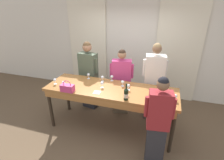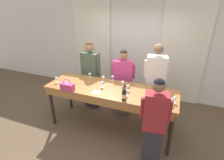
{
  "view_description": "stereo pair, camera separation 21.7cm",
  "coord_description": "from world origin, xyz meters",
  "views": [
    {
      "loc": [
        0.97,
        -3.04,
        2.65
      ],
      "look_at": [
        0.0,
        0.09,
        1.14
      ],
      "focal_mm": 28.0,
      "sensor_mm": 36.0,
      "label": 1
    },
    {
      "loc": [
        1.18,
        -2.97,
        2.65
      ],
      "look_at": [
        0.0,
        0.09,
        1.14
      ],
      "focal_mm": 28.0,
      "sensor_mm": 36.0,
      "label": 2
    }
  ],
  "objects": [
    {
      "name": "guest_pink_top",
      "position": [
        0.06,
        0.65,
        0.84
      ],
      "size": [
        0.56,
        0.3,
        1.65
      ],
      "color": "brown",
      "rests_on": "ground_plane"
    },
    {
      "name": "wine_glass_back_mid",
      "position": [
        0.38,
        -0.17,
        1.08
      ],
      "size": [
        0.07,
        0.07,
        0.13
      ],
      "color": "white",
      "rests_on": "tasting_bar"
    },
    {
      "name": "wine_glass_by_bottle",
      "position": [
        0.36,
        0.03,
        1.08
      ],
      "size": [
        0.07,
        0.07,
        0.13
      ],
      "color": "white",
      "rests_on": "tasting_bar"
    },
    {
      "name": "guest_olive_jacket",
      "position": [
        -0.79,
        0.65,
        0.91
      ],
      "size": [
        0.56,
        0.31,
        1.77
      ],
      "color": "#28282D",
      "rests_on": "ground_plane"
    },
    {
      "name": "wine_glass_by_handbag",
      "position": [
        -0.09,
        0.36,
        1.08
      ],
      "size": [
        0.07,
        0.07,
        0.13
      ],
      "color": "white",
      "rests_on": "tasting_bar"
    },
    {
      "name": "guest_cream_sweater",
      "position": [
        0.81,
        0.65,
        0.93
      ],
      "size": [
        0.54,
        0.34,
        1.84
      ],
      "color": "#473833",
      "rests_on": "ground_plane"
    },
    {
      "name": "wine_glass_front_left",
      "position": [
        1.2,
        -0.2,
        1.08
      ],
      "size": [
        0.07,
        0.07,
        0.13
      ],
      "color": "white",
      "rests_on": "tasting_bar"
    },
    {
      "name": "handbag",
      "position": [
        -0.78,
        -0.38,
        1.07
      ],
      "size": [
        0.27,
        0.13,
        0.24
      ],
      "color": "#C63870",
      "rests_on": "tasting_bar"
    },
    {
      "name": "wine_glass_front_right",
      "position": [
        1.25,
        -0.12,
        1.08
      ],
      "size": [
        0.07,
        0.07,
        0.13
      ],
      "color": "white",
      "rests_on": "tasting_bar"
    },
    {
      "name": "wine_glass_center_mid",
      "position": [
        -1.21,
        -0.17,
        1.08
      ],
      "size": [
        0.07,
        0.07,
        0.13
      ],
      "color": "white",
      "rests_on": "tasting_bar"
    },
    {
      "name": "wine_glass_back_left",
      "position": [
        -0.64,
        0.31,
        1.08
      ],
      "size": [
        0.07,
        0.07,
        0.13
      ],
      "color": "white",
      "rests_on": "tasting_bar"
    },
    {
      "name": "wine_glass_near_host",
      "position": [
        1.1,
        -0.02,
        1.08
      ],
      "size": [
        0.07,
        0.07,
        0.13
      ],
      "color": "white",
      "rests_on": "tasting_bar"
    },
    {
      "name": "wine_bottle",
      "position": [
        0.4,
        -0.35,
        1.11
      ],
      "size": [
        0.08,
        0.08,
        0.32
      ],
      "color": "black",
      "rests_on": "tasting_bar"
    },
    {
      "name": "host_pouring",
      "position": [
        1.0,
        -0.69,
        0.86
      ],
      "size": [
        0.47,
        0.27,
        1.67
      ],
      "color": "#28282D",
      "rests_on": "ground_plane"
    },
    {
      "name": "curtain_panel_right",
      "position": [
        1.3,
        1.78,
        1.34
      ],
      "size": [
        1.16,
        0.03,
        2.69
      ],
      "color": "#EFE5C6",
      "rests_on": "ground_plane"
    },
    {
      "name": "curtain_panel_left",
      "position": [
        -1.3,
        1.78,
        1.34
      ],
      "size": [
        1.16,
        0.03,
        2.69
      ],
      "color": "#EFE5C6",
      "rests_on": "ground_plane"
    },
    {
      "name": "wine_glass_center_left",
      "position": [
        -0.96,
        -0.23,
        1.08
      ],
      "size": [
        0.07,
        0.07,
        0.13
      ],
      "color": "white",
      "rests_on": "tasting_bar"
    },
    {
      "name": "tasting_bar",
      "position": [
        0.0,
        -0.02,
        0.9
      ],
      "size": [
        2.7,
        0.86,
        0.99
      ],
      "color": "#9E6633",
      "rests_on": "ground_plane"
    },
    {
      "name": "wine_glass_back_right",
      "position": [
        0.21,
        0.17,
        1.08
      ],
      "size": [
        0.07,
        0.07,
        0.13
      ],
      "color": "white",
      "rests_on": "tasting_bar"
    },
    {
      "name": "ground_plane",
      "position": [
        0.0,
        0.0,
        0.0
      ],
      "size": [
        18.0,
        18.0,
        0.0
      ],
      "primitive_type": "plane",
      "color": "brown"
    },
    {
      "name": "wine_glass_center_right",
      "position": [
        -0.28,
        0.26,
        1.08
      ],
      "size": [
        0.07,
        0.07,
        0.13
      ],
      "color": "white",
      "rests_on": "tasting_bar"
    },
    {
      "name": "wine_glass_front_mid",
      "position": [
        -0.18,
        -0.02,
        1.08
      ],
      "size": [
        0.07,
        0.07,
        0.13
      ],
      "color": "white",
      "rests_on": "tasting_bar"
    },
    {
      "name": "wall_back",
      "position": [
        0.0,
        1.85,
        1.4
      ],
      "size": [
        12.0,
        0.06,
        2.8
      ],
      "color": "silver",
      "rests_on": "ground_plane"
    },
    {
      "name": "napkin",
      "position": [
        -0.2,
        -0.25,
        0.99
      ],
      "size": [
        0.15,
        0.15,
        0.0
      ],
      "color": "white",
      "rests_on": "tasting_bar"
    }
  ]
}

